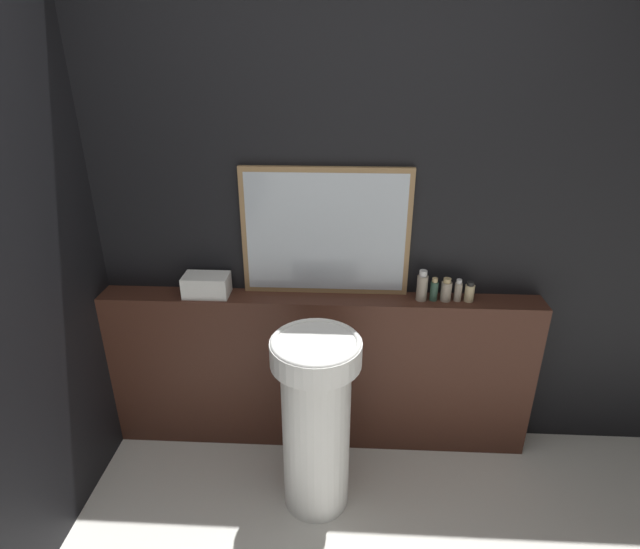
% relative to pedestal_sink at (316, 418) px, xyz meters
% --- Properties ---
extents(wall_back, '(8.00, 0.06, 2.50)m').
position_rel_pedestal_sink_xyz_m(wall_back, '(-0.01, 0.55, 0.75)').
color(wall_back, black).
rests_on(wall_back, ground_plane).
extents(vanity_counter, '(2.25, 0.17, 0.90)m').
position_rel_pedestal_sink_xyz_m(vanity_counter, '(-0.01, 0.43, -0.05)').
color(vanity_counter, '#422319').
rests_on(vanity_counter, ground_plane).
extents(pedestal_sink, '(0.40, 0.40, 0.92)m').
position_rel_pedestal_sink_xyz_m(pedestal_sink, '(0.00, 0.00, 0.00)').
color(pedestal_sink, white).
rests_on(pedestal_sink, ground_plane).
extents(mirror, '(0.83, 0.03, 0.65)m').
position_rel_pedestal_sink_xyz_m(mirror, '(0.02, 0.50, 0.73)').
color(mirror, '#937047').
rests_on(mirror, vanity_counter).
extents(towel_stack, '(0.23, 0.14, 0.11)m').
position_rel_pedestal_sink_xyz_m(towel_stack, '(-0.58, 0.43, 0.46)').
color(towel_stack, white).
rests_on(towel_stack, vanity_counter).
extents(shampoo_bottle, '(0.05, 0.05, 0.16)m').
position_rel_pedestal_sink_xyz_m(shampoo_bottle, '(0.50, 0.43, 0.48)').
color(shampoo_bottle, gray).
rests_on(shampoo_bottle, vanity_counter).
extents(conditioner_bottle, '(0.04, 0.04, 0.12)m').
position_rel_pedestal_sink_xyz_m(conditioner_bottle, '(0.56, 0.43, 0.46)').
color(conditioner_bottle, '#2D4C3D').
rests_on(conditioner_bottle, vanity_counter).
extents(lotion_bottle, '(0.05, 0.05, 0.12)m').
position_rel_pedestal_sink_xyz_m(lotion_bottle, '(0.62, 0.43, 0.46)').
color(lotion_bottle, gray).
rests_on(lotion_bottle, vanity_counter).
extents(body_wash_bottle, '(0.04, 0.04, 0.12)m').
position_rel_pedestal_sink_xyz_m(body_wash_bottle, '(0.68, 0.43, 0.46)').
color(body_wash_bottle, gray).
rests_on(body_wash_bottle, vanity_counter).
extents(hand_soap_bottle, '(0.05, 0.05, 0.10)m').
position_rel_pedestal_sink_xyz_m(hand_soap_bottle, '(0.73, 0.43, 0.45)').
color(hand_soap_bottle, '#C6B284').
rests_on(hand_soap_bottle, vanity_counter).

